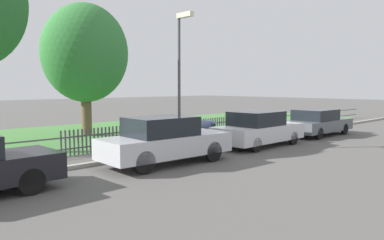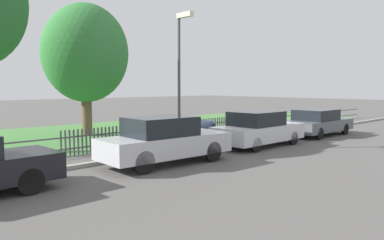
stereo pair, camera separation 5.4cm
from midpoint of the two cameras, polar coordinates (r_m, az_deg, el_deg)
ground_plane at (r=16.08m, az=5.41°, el=-3.79°), size 120.00×120.00×0.00m
kerb_stone at (r=16.13m, az=5.15°, el=-3.54°), size 35.97×0.20×0.12m
grass_strip at (r=21.59m, az=-9.30°, el=-1.52°), size 35.97×10.41×0.01m
park_fence at (r=17.48m, az=0.19°, el=-1.48°), size 35.97×0.05×0.94m
parked_car_black_saloon at (r=12.04m, az=-4.07°, el=-3.09°), size 4.43×1.84×1.53m
parked_car_navy_estate at (r=15.82m, az=10.18°, el=-1.35°), size 4.32×1.85×1.46m
parked_car_red_compact at (r=19.99m, az=18.61°, el=-0.35°), size 4.36×1.81×1.33m
covered_motorcycle at (r=16.40m, az=1.97°, el=-1.40°), size 1.84×0.78×1.01m
tree_behind_motorcycle at (r=19.61m, az=-15.87°, el=9.73°), size 4.24×4.24×6.58m
street_lamp at (r=14.60m, az=-1.60°, el=8.53°), size 0.20×0.79×5.27m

